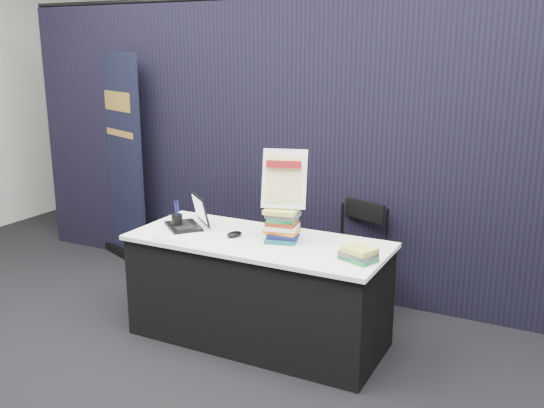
{
  "coord_description": "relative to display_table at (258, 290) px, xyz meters",
  "views": [
    {
      "loc": [
        1.9,
        -2.93,
        2.03
      ],
      "look_at": [
        0.11,
        0.55,
        1.01
      ],
      "focal_mm": 40.0,
      "sensor_mm": 36.0,
      "label": 1
    }
  ],
  "objects": [
    {
      "name": "book_stack_tall",
      "position": [
        0.17,
        0.04,
        0.49
      ],
      "size": [
        0.23,
        0.19,
        0.23
      ],
      "rotation": [
        0.0,
        0.0,
        0.16
      ],
      "color": "#175358",
      "rests_on": "display_table"
    },
    {
      "name": "brochure_right",
      "position": [
        -0.59,
        -0.0,
        0.38
      ],
      "size": [
        0.37,
        0.31,
        0.0
      ],
      "primitive_type": "cube",
      "rotation": [
        0.0,
        0.0,
        -0.32
      ],
      "color": "silver",
      "rests_on": "display_table"
    },
    {
      "name": "info_sign",
      "position": [
        0.17,
        0.07,
        0.8
      ],
      "size": [
        0.32,
        0.2,
        0.41
      ],
      "rotation": [
        0.0,
        0.0,
        0.3
      ],
      "color": "black",
      "rests_on": "book_stack_tall"
    },
    {
      "name": "floor",
      "position": [
        0.0,
        -0.55,
        -0.38
      ],
      "size": [
        8.0,
        8.0,
        0.0
      ],
      "primitive_type": "plane",
      "color": "black",
      "rests_on": "ground"
    },
    {
      "name": "pen_cup",
      "position": [
        -0.65,
        -0.03,
        0.43
      ],
      "size": [
        0.1,
        0.1,
        0.1
      ],
      "primitive_type": "cylinder",
      "rotation": [
        0.0,
        0.0,
        -0.4
      ],
      "color": "black",
      "rests_on": "display_table"
    },
    {
      "name": "display_table",
      "position": [
        0.0,
        0.0,
        0.0
      ],
      "size": [
        1.8,
        0.75,
        0.75
      ],
      "color": "black",
      "rests_on": "floor"
    },
    {
      "name": "laptop",
      "position": [
        -0.61,
        0.03,
        0.43
      ],
      "size": [
        0.37,
        0.41,
        0.23
      ],
      "rotation": [
        0.0,
        0.0,
        -0.7
      ],
      "color": "black",
      "rests_on": "display_table"
    },
    {
      "name": "wall_back",
      "position": [
        0.0,
        3.45,
        1.37
      ],
      "size": [
        8.0,
        0.02,
        3.5
      ],
      "primitive_type": "cube",
      "color": "#BCB9B2",
      "rests_on": "floor"
    },
    {
      "name": "drape_partition",
      "position": [
        0.0,
        1.05,
        0.82
      ],
      "size": [
        6.0,
        0.08,
        2.4
      ],
      "primitive_type": "cube",
      "color": "black",
      "rests_on": "floor"
    },
    {
      "name": "stacking_chair",
      "position": [
        0.45,
        0.78,
        0.1
      ],
      "size": [
        0.5,
        0.51,
        0.86
      ],
      "rotation": [
        0.0,
        0.0,
        -0.34
      ],
      "color": "black",
      "rests_on": "floor"
    },
    {
      "name": "brochure_mid",
      "position": [
        -0.45,
        -0.17,
        0.38
      ],
      "size": [
        0.35,
        0.27,
        0.0
      ],
      "primitive_type": "cube",
      "rotation": [
        0.0,
        0.0,
        0.12
      ],
      "color": "white",
      "rests_on": "display_table"
    },
    {
      "name": "brochure_left",
      "position": [
        -0.51,
        -0.25,
        0.38
      ],
      "size": [
        0.29,
        0.23,
        0.0
      ],
      "primitive_type": "cube",
      "rotation": [
        0.0,
        0.0,
        0.17
      ],
      "color": "silver",
      "rests_on": "display_table"
    },
    {
      "name": "book_stack_short",
      "position": [
        0.76,
        -0.09,
        0.42
      ],
      "size": [
        0.25,
        0.22,
        0.09
      ],
      "rotation": [
        0.0,
        0.0,
        -0.35
      ],
      "color": "#217C44",
      "rests_on": "display_table"
    },
    {
      "name": "pullup_banner",
      "position": [
        -2.0,
        0.94,
        0.5
      ],
      "size": [
        0.81,
        0.42,
        1.98
      ],
      "rotation": [
        0.0,
        0.0,
        -0.4
      ],
      "color": "black",
      "rests_on": "floor"
    },
    {
      "name": "mouse",
      "position": [
        -0.17,
        -0.02,
        0.39
      ],
      "size": [
        0.11,
        0.14,
        0.04
      ],
      "primitive_type": "ellipsoid",
      "rotation": [
        0.0,
        0.0,
        -0.36
      ],
      "color": "black",
      "rests_on": "display_table"
    }
  ]
}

